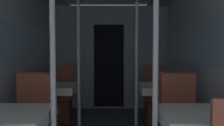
{
  "coord_description": "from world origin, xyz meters",
  "views": [
    {
      "loc": [
        0.07,
        -1.48,
        1.28
      ],
      "look_at": [
        0.08,
        2.79,
        1.04
      ],
      "focal_mm": 40.0,
      "sensor_mm": 36.0,
      "label": 1
    }
  ],
  "objects": [
    {
      "name": "support_pole_left_0",
      "position": [
        -0.45,
        0.68,
        1.1
      ],
      "size": [
        0.05,
        0.05,
        2.2
      ],
      "color": "silver",
      "rests_on": "ground_plane"
    },
    {
      "name": "support_pole_right_0",
      "position": [
        0.45,
        0.68,
        1.1
      ],
      "size": [
        0.05,
        0.05,
        2.2
      ],
      "color": "silver",
      "rests_on": "ground_plane"
    },
    {
      "name": "dining_table_right_0",
      "position": [
        0.85,
        0.68,
        0.62
      ],
      "size": [
        0.71,
        0.71,
        0.73
      ],
      "color": "#4C4C51",
      "rests_on": "ground_plane"
    },
    {
      "name": "dining_table_right_1",
      "position": [
        0.85,
        2.35,
        0.62
      ],
      "size": [
        0.71,
        0.71,
        0.73
      ],
      "color": "#4C4C51",
      "rests_on": "ground_plane"
    },
    {
      "name": "wall_left",
      "position": [
        -1.28,
        1.76,
        1.13
      ],
      "size": [
        0.05,
        6.31,
        2.2
      ],
      "color": "silver",
      "rests_on": "ground_plane"
    },
    {
      "name": "chair_right_near_1",
      "position": [
        0.85,
        1.77,
        0.3
      ],
      "size": [
        0.4,
        0.4,
        1.0
      ],
      "color": "brown",
      "rests_on": "ground_plane"
    },
    {
      "name": "chair_right_far_1",
      "position": [
        0.85,
        2.94,
        0.3
      ],
      "size": [
        0.4,
        0.4,
        1.0
      ],
      "rotation": [
        0.0,
        0.0,
        3.14
      ],
      "color": "brown",
      "rests_on": "ground_plane"
    },
    {
      "name": "chair_left_near_1",
      "position": [
        -0.85,
        1.77,
        0.3
      ],
      "size": [
        0.4,
        0.4,
        1.0
      ],
      "color": "brown",
      "rests_on": "ground_plane"
    },
    {
      "name": "wall_right",
      "position": [
        1.28,
        1.76,
        1.13
      ],
      "size": [
        0.05,
        6.31,
        2.2
      ],
      "color": "silver",
      "rests_on": "ground_plane"
    },
    {
      "name": "dining_table_left_1",
      "position": [
        -0.85,
        2.35,
        0.62
      ],
      "size": [
        0.71,
        0.71,
        0.73
      ],
      "color": "#4C4C51",
      "rests_on": "ground_plane"
    },
    {
      "name": "bulkhead_far",
      "position": [
        0.0,
        3.89,
        1.1
      ],
      "size": [
        2.51,
        0.09,
        2.2
      ],
      "color": "gray",
      "rests_on": "ground_plane"
    },
    {
      "name": "support_pole_right_1",
      "position": [
        0.45,
        2.35,
        1.1
      ],
      "size": [
        0.05,
        0.05,
        2.2
      ],
      "color": "silver",
      "rests_on": "ground_plane"
    },
    {
      "name": "dining_table_left_0",
      "position": [
        -0.85,
        0.68,
        0.62
      ],
      "size": [
        0.71,
        0.71,
        0.73
      ],
      "color": "#4C4C51",
      "rests_on": "ground_plane"
    },
    {
      "name": "support_pole_left_1",
      "position": [
        -0.45,
        2.35,
        1.1
      ],
      "size": [
        0.05,
        0.05,
        2.2
      ],
      "color": "silver",
      "rests_on": "ground_plane"
    },
    {
      "name": "chair_left_far_1",
      "position": [
        -0.85,
        2.94,
        0.3
      ],
      "size": [
        0.4,
        0.4,
        1.0
      ],
      "rotation": [
        0.0,
        0.0,
        3.14
      ],
      "color": "brown",
      "rests_on": "ground_plane"
    }
  ]
}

